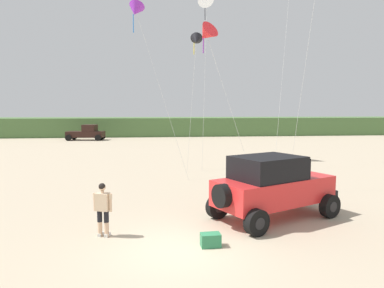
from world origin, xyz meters
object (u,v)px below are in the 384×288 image
cooler_box (211,240)px  kite_pink_ribbon (207,3)px  jeep (273,185)px  distant_pickup (87,133)px  kite_red_delta (196,40)px  kite_black_sled (136,10)px  person_watching (103,207)px  kite_purple_stunt (206,34)px

cooler_box → kite_pink_ribbon: size_ratio=0.04×
jeep → kite_pink_ribbon: size_ratio=0.40×
distant_pickup → kite_red_delta: (11.37, -22.09, 7.53)m
kite_red_delta → jeep: bearing=-83.6°
cooler_box → distant_pickup: size_ratio=0.12×
kite_red_delta → kite_black_sled: bearing=-156.2°
kite_red_delta → cooler_box: bearing=-95.3°
person_watching → distant_pickup: distant_pickup is taller
kite_black_sled → kite_pink_ribbon: 6.93m
distant_pickup → person_watching: bearing=-78.8°
jeep → person_watching: 5.90m
kite_pink_ribbon → kite_red_delta: kite_pink_ribbon is taller
jeep → kite_black_sled: kite_black_sled is taller
kite_purple_stunt → kite_red_delta: kite_red_delta is taller
kite_black_sled → cooler_box: bearing=-78.3°
kite_red_delta → kite_purple_stunt: bearing=-91.8°
kite_purple_stunt → kite_pink_ribbon: (1.31, 8.40, 3.99)m
distant_pickup → kite_purple_stunt: size_ratio=0.58×
cooler_box → kite_black_sled: (-2.57, 12.39, 9.62)m
kite_purple_stunt → cooler_box: bearing=-97.6°
person_watching → kite_purple_stunt: 10.79m
kite_purple_stunt → kite_black_sled: 5.83m
cooler_box → kite_pink_ribbon: (2.44, 16.81, 11.48)m
person_watching → kite_black_sled: (0.57, 11.25, 8.87)m
cooler_box → kite_purple_stunt: (1.12, 8.40, 7.50)m
jeep → kite_pink_ribbon: 17.86m
kite_purple_stunt → kite_pink_ribbon: bearing=81.1°
distant_pickup → kite_red_delta: 25.96m
person_watching → kite_pink_ribbon: bearing=70.4°
person_watching → cooler_box: size_ratio=2.98×
distant_pickup → kite_purple_stunt: (11.19, -27.78, 6.75)m
person_watching → kite_purple_stunt: (4.27, 7.26, 6.75)m
cooler_box → kite_red_delta: 16.40m
kite_purple_stunt → kite_black_sled: bearing=132.8°
jeep → cooler_box: 3.66m
kite_black_sled → kite_red_delta: 4.44m
jeep → kite_purple_stunt: 9.00m
jeep → kite_red_delta: size_ratio=0.55×
kite_black_sled → kite_red_delta: size_ratio=1.15×
person_watching → kite_black_sled: bearing=87.1°
person_watching → cooler_box: (3.14, -1.14, -0.75)m
jeep → kite_purple_stunt: size_ratio=0.61×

